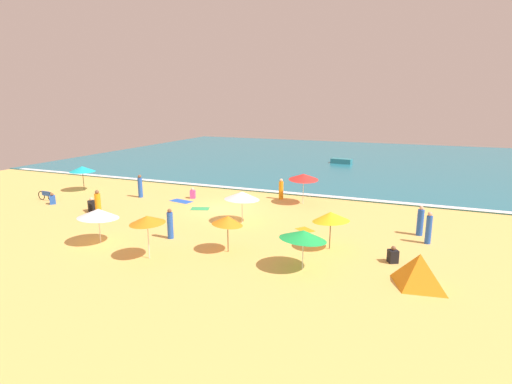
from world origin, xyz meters
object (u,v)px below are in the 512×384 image
object	(u,v)px
beach_umbrella_6	(98,213)
beachgoer_3	(193,194)
beachgoer_7	(429,228)
beachgoer_2	(393,256)
beachgoer_0	(420,222)
beachgoer_5	(53,199)
beachgoer_4	(281,190)
beachgoer_8	(92,205)
beach_umbrella_3	(303,235)
beach_umbrella_1	(331,217)
beach_umbrella_5	(304,177)
beachgoer_1	(170,224)
beach_umbrella_0	(242,195)
beach_umbrella_7	(147,220)
beach_umbrella_4	(82,169)
beachgoer_9	(98,203)
small_boat_0	(341,161)
beachgoer_6	(140,187)
beach_tent	(419,270)
parked_bicycle	(46,196)
beach_umbrella_2	(228,220)

from	to	relation	value
beach_umbrella_6	beachgoer_3	xyz separation A→B (m)	(-0.73, 10.83, -1.30)
beachgoer_7	beachgoer_2	bearing A→B (deg)	-113.81
beachgoer_7	beachgoer_0	bearing A→B (deg)	108.67
beachgoer_0	beachgoer_5	size ratio (longest dim) A/B	2.03
beachgoer_4	beachgoer_7	xyz separation A→B (m)	(10.68, -6.51, 0.09)
beach_umbrella_6	beachgoer_8	distance (m)	7.26
beach_umbrella_3	beachgoer_5	size ratio (longest dim) A/B	3.56
beach_umbrella_1	beachgoer_8	bearing A→B (deg)	176.90
beach_umbrella_5	beachgoer_1	world-z (taller)	beach_umbrella_5
beachgoer_2	beachgoer_8	world-z (taller)	beachgoer_8
beach_umbrella_0	beach_umbrella_7	world-z (taller)	beach_umbrella_7
beachgoer_1	beachgoer_0	bearing A→B (deg)	24.72
beach_umbrella_3	beach_umbrella_7	distance (m)	7.53
beachgoer_4	beachgoer_5	xyz separation A→B (m)	(-15.28, -8.05, -0.40)
beach_umbrella_4	beachgoer_5	xyz separation A→B (m)	(1.32, -4.39, -1.54)
beach_umbrella_6	beachgoer_8	bearing A→B (deg)	137.54
beach_umbrella_6	beachgoer_9	size ratio (longest dim) A/B	1.81
beachgoer_1	small_boat_0	xyz separation A→B (m)	(3.68, 30.71, -0.43)
beachgoer_0	beachgoer_8	bearing A→B (deg)	-171.38
beach_umbrella_3	beachgoer_6	size ratio (longest dim) A/B	1.67
beach_umbrella_4	beachgoer_4	size ratio (longest dim) A/B	1.58
small_boat_0	beachgoer_0	bearing A→B (deg)	-69.46
beachgoer_0	beach_umbrella_5	bearing A→B (deg)	151.73
beach_umbrella_5	beachgoer_3	distance (m)	8.89
beach_tent	beachgoer_6	xyz separation A→B (m)	(-20.92, 8.54, 0.15)
beachgoer_8	beachgoer_9	size ratio (longest dim) A/B	0.59
beachgoer_0	beachgoer_9	xyz separation A→B (m)	(-20.38, -3.62, -0.03)
beach_umbrella_0	beach_umbrella_1	bearing A→B (deg)	-22.06
beachgoer_1	beachgoer_9	bearing A→B (deg)	162.54
beach_umbrella_4	beachgoer_2	world-z (taller)	beach_umbrella_4
beachgoer_8	beachgoer_7	bearing A→B (deg)	5.03
beachgoer_1	beach_tent	bearing A→B (deg)	-4.92
beach_umbrella_6	beachgoer_5	bearing A→B (deg)	151.18
beach_tent	beachgoer_2	size ratio (longest dim) A/B	2.98
beachgoer_6	beach_umbrella_7	bearing A→B (deg)	-50.18
beach_tent	beachgoer_9	distance (m)	20.76
parked_bicycle	beachgoer_3	xyz separation A→B (m)	(10.11, 4.99, -0.01)
beachgoer_0	beachgoer_7	size ratio (longest dim) A/B	0.97
beach_umbrella_6	beach_umbrella_3	bearing A→B (deg)	4.34
beach_umbrella_7	small_boat_0	size ratio (longest dim) A/B	0.96
parked_bicycle	beachgoer_6	world-z (taller)	beachgoer_6
beach_umbrella_3	beachgoer_1	xyz separation A→B (m)	(-8.06, 1.25, -0.84)
beach_umbrella_4	beachgoer_6	size ratio (longest dim) A/B	1.41
beach_tent	beachgoer_7	size ratio (longest dim) A/B	1.39
beach_umbrella_4	beachgoer_0	bearing A→B (deg)	-3.28
beachgoer_3	beachgoer_4	distance (m)	7.00
beach_tent	beach_umbrella_2	bearing A→B (deg)	176.81
beach_umbrella_1	beach_umbrella_7	world-z (taller)	beach_umbrella_7
beachgoer_0	beachgoer_8	world-z (taller)	beachgoer_0
beach_umbrella_0	beachgoer_5	bearing A→B (deg)	-175.43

